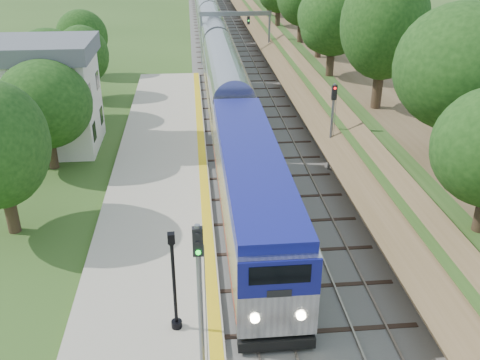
{
  "coord_description": "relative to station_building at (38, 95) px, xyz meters",
  "views": [
    {
      "loc": [
        -2.9,
        -8.74,
        15.21
      ],
      "look_at": [
        -0.5,
        17.1,
        2.8
      ],
      "focal_mm": 40.0,
      "sensor_mm": 36.0,
      "label": 1
    }
  ],
  "objects": [
    {
      "name": "embankment",
      "position": [
        24.35,
        30.0,
        -2.14
      ],
      "size": [
        10.64,
        170.0,
        11.7
      ],
      "color": "brown",
      "rests_on": "ground"
    },
    {
      "name": "signal_gantry",
      "position": [
        16.47,
        24.99,
        0.73
      ],
      "size": [
        8.4,
        0.38,
        6.2
      ],
      "color": "slate",
      "rests_on": "ground"
    },
    {
      "name": "signal_platform",
      "position": [
        11.1,
        -23.77,
        0.04
      ],
      "size": [
        0.36,
        0.28,
        6.1
      ],
      "color": "slate",
      "rests_on": "platform"
    },
    {
      "name": "train",
      "position": [
        14.0,
        38.44,
        -1.75
      ],
      "size": [
        3.12,
        125.18,
        4.59
      ],
      "color": "black",
      "rests_on": "trackbed"
    },
    {
      "name": "trackbed",
      "position": [
        16.0,
        30.0,
        -4.02
      ],
      "size": [
        9.5,
        170.0,
        0.28
      ],
      "color": "#4C4944",
      "rests_on": "ground"
    },
    {
      "name": "yellow_stripe",
      "position": [
        11.65,
        -14.0,
        -3.7
      ],
      "size": [
        0.55,
        68.0,
        0.01
      ],
      "primitive_type": "cube",
      "color": "gold",
      "rests_on": "platform"
    },
    {
      "name": "signal_farside",
      "position": [
        20.2,
        -6.16,
        -0.32
      ],
      "size": [
        0.33,
        0.26,
        5.98
      ],
      "color": "slate",
      "rests_on": "ground"
    },
    {
      "name": "lamppost_far",
      "position": [
        10.11,
        -21.49,
        -1.72
      ],
      "size": [
        0.44,
        0.44,
        4.45
      ],
      "color": "black",
      "rests_on": "platform"
    },
    {
      "name": "station_building",
      "position": [
        0.0,
        0.0,
        0.0
      ],
      "size": [
        8.6,
        6.6,
        8.0
      ],
      "color": "silver",
      "rests_on": "ground"
    },
    {
      "name": "trees_behind_platform",
      "position": [
        2.83,
        -9.33,
        0.44
      ],
      "size": [
        7.82,
        53.32,
        7.21
      ],
      "color": "#332316",
      "rests_on": "ground"
    },
    {
      "name": "platform",
      "position": [
        8.8,
        -14.0,
        -3.9
      ],
      "size": [
        6.4,
        68.0,
        0.38
      ],
      "primitive_type": "cube",
      "color": "#ACA48B",
      "rests_on": "ground"
    }
  ]
}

